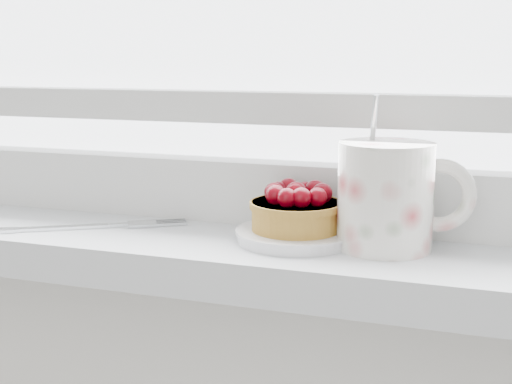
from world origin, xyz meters
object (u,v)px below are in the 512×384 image
at_px(saucer, 296,235).
at_px(floral_mug, 389,194).
at_px(raspberry_tart, 296,209).
at_px(fork, 93,226).

xyz_separation_m(saucer, floral_mug, (0.09, 0.00, 0.05)).
height_order(raspberry_tart, fork, raspberry_tart).
relative_size(saucer, raspberry_tart, 1.31).
xyz_separation_m(floral_mug, fork, (-0.32, -0.02, -0.05)).
xyz_separation_m(raspberry_tart, floral_mug, (0.09, 0.00, 0.02)).
distance_m(saucer, fork, 0.23).
bearing_deg(floral_mug, fork, -175.86).
distance_m(saucer, raspberry_tart, 0.03).
relative_size(floral_mug, fork, 0.81).
height_order(floral_mug, fork, floral_mug).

